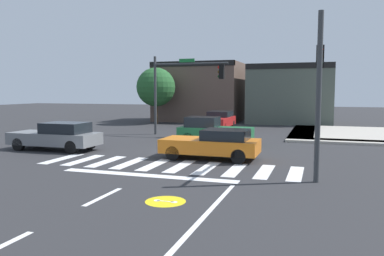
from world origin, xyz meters
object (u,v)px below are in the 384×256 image
Objects in this scene: car_gray at (57,136)px; car_green at (213,131)px; traffic_signal_northwest at (184,81)px; traffic_signal_southeast at (320,71)px; car_red at (219,120)px; car_orange at (213,144)px; roadside_tree at (156,87)px.

car_gray is 1.13× the size of car_green.
car_green is (3.10, -3.85, -2.93)m from traffic_signal_northwest.
traffic_signal_southeast is 1.28× the size of car_red.
traffic_signal_southeast reaches higher than traffic_signal_northwest.
traffic_signal_southeast is 1.31× the size of car_orange.
traffic_signal_northwest is 1.17× the size of car_gray.
car_gray is 16.70m from roadside_tree.
car_green is 8.88m from car_red.
car_red is at bearing 75.76° from traffic_signal_northwest.
roadside_tree is at bearing 126.10° from car_green.
traffic_signal_northwest reaches higher than car_gray.
traffic_signal_northwest is 1.31× the size of car_green.
car_orange is at bearing -62.59° from traffic_signal_northwest.
roadside_tree is (-8.64, 11.85, 2.60)m from car_green.
car_gray is at bearing -115.37° from traffic_signal_northwest.
car_green is at bearing -74.42° from car_orange.
roadside_tree is (-6.77, 3.16, 2.65)m from car_red.
roadside_tree is at bearing -115.04° from car_red.
car_red is (1.23, 4.83, -2.98)m from traffic_signal_northwest.
traffic_signal_northwest is at bearing -55.28° from roadside_tree.
car_gray is at bearing -0.20° from car_orange.
car_gray is at bearing 82.99° from traffic_signal_southeast.
car_gray is at bearing -84.60° from roadside_tree.
car_orange is at bearing -74.42° from car_green.
traffic_signal_northwest is at bearing -62.59° from car_orange.
car_gray is at bearing -147.22° from car_green.
car_gray is 1.08× the size of car_orange.
traffic_signal_southeast reaches higher than car_orange.
roadside_tree is (-1.55, 16.41, 2.65)m from car_gray.
car_gray is (-12.81, 1.57, -3.08)m from traffic_signal_southeast.
roadside_tree reaches higher than car_orange.
car_green is 14.89m from roadside_tree.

